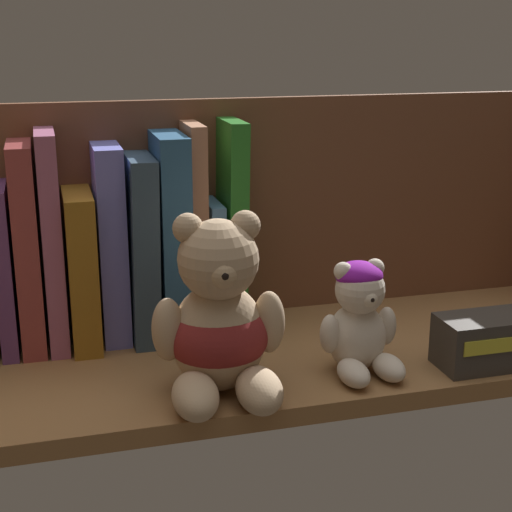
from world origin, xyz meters
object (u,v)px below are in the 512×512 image
Objects in this scene: teddy_bear_smaller at (360,320)px; book_9 at (169,233)px; book_3 at (5,265)px; book_6 at (81,264)px; book_11 at (211,263)px; book_12 at (229,224)px; book_8 at (139,245)px; teddy_bear_larger at (219,324)px; small_product_box at (492,340)px; book_4 at (27,245)px; book_5 at (52,238)px; book_7 at (110,242)px; book_10 at (193,227)px.

book_9 is at bearing 133.89° from teddy_bear_smaller.
book_6 is at bearing 0.00° from book_3.
book_12 is (2.25, 0.00, 4.62)cm from book_11.
book_8 is 3.63cm from book_9.
book_12 is 19.54cm from teddy_bear_larger.
teddy_bear_smaller is at bearing -40.76° from book_8.
small_product_box is (30.86, -19.65, -8.92)cm from book_9.
teddy_bear_smaller is at bearing -28.14° from book_4.
book_3 is 0.81× the size of book_4.
teddy_bear_larger is at bearing -41.98° from book_3.
book_4 is 51.33cm from small_product_box.
book_4 is 2.74cm from book_5.
book_9 reaches higher than book_7.
book_5 is 35.05cm from teddy_bear_smaller.
book_4 reaches higher than book_7.
book_4 is at bearing 180.00° from book_9.
small_product_box is at bearing -24.09° from book_5.
book_6 is 45.86cm from small_product_box.
book_3 is 0.77× the size of book_5.
book_7 is 14.01cm from book_12.
book_7 reaches higher than book_3.
book_8 is 10.80cm from book_12.
book_10 is 18.78cm from teddy_bear_larger.
book_3 is 14.88cm from book_8.
book_10 is 4.96cm from book_11.
small_product_box is at bearing -9.21° from teddy_bear_smaller.
book_12 reaches higher than book_11.
book_11 is at bearing 0.00° from book_4.
book_4 is at bearing 157.14° from small_product_box.
teddy_bear_smaller is at bearing -26.40° from book_3.
book_5 is at bearing 180.00° from book_8.
book_10 is at bearing 0.00° from book_9.
book_4 is 12.35cm from book_8.
book_3 reaches higher than teddy_bear_larger.
book_5 is 18.58cm from book_11.
book_3 is at bearing 180.00° from book_9.
book_12 reaches higher than teddy_bear_smaller.
book_9 is at bearing 0.00° from book_3.
book_5 is at bearing 180.00° from book_7.
small_product_box is at bearing -3.16° from teddy_bear_larger.
book_10 is 23.10cm from teddy_bear_smaller.
book_9 reaches higher than teddy_bear_smaller.
book_11 is at bearing 0.00° from book_9.
book_4 reaches higher than small_product_box.
book_9 is at bearing 0.00° from book_8.
book_9 is 0.95× the size of book_12.
book_11 is 0.62× the size of book_12.
book_8 is at bearing 0.00° from book_4.
book_5 is at bearing 149.77° from teddy_bear_smaller.
teddy_bear_larger is at bearing -64.70° from book_7.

